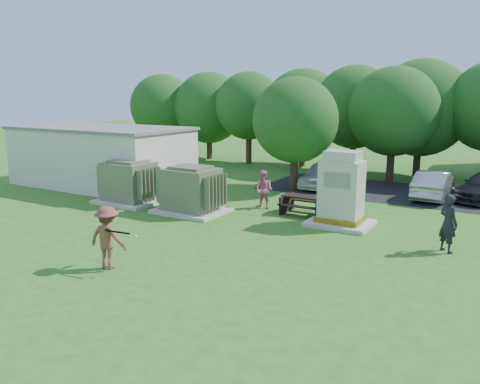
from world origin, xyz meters
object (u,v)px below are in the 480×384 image
Objects in this scene: person_by_generator at (448,223)px; car_white at (322,174)px; transformer_left at (129,183)px; batter at (108,237)px; person_at_picnic at (264,190)px; car_silver_a at (434,185)px; picnic_table at (304,203)px; generator_cabinet at (341,193)px; transformer_right at (191,191)px.

person_by_generator is 0.47× the size of car_white.
person_by_generator is at bearing -50.33° from car_white.
car_white is at bearing 52.02° from transformer_left.
batter is 1.09× the size of person_at_picnic.
car_silver_a is (5.89, 0.04, -0.02)m from car_white.
person_by_generator is 8.67m from car_silver_a.
person_by_generator is 8.33m from person_at_picnic.
picnic_table is 0.45× the size of car_silver_a.
transformer_left is 1.56× the size of picnic_table.
generator_cabinet is 0.71× the size of car_white.
car_silver_a is at bearing 55.76° from picnic_table.
batter is (-2.54, -8.94, 0.44)m from picnic_table.
picnic_table is 1.01× the size of batter.
person_by_generator reaches higher than picnic_table.
generator_cabinet is at bearing -66.14° from car_white.
batter is at bearing -91.43° from person_at_picnic.
person_by_generator is at bearing -0.08° from transformer_left.
picnic_table is 2.05m from person_at_picnic.
batter is 16.72m from car_silver_a.
transformer_right is at bearing -111.14° from car_white.
transformer_left is 8.81m from batter.
picnic_table is 0.46× the size of car_white.
car_white is 0.99× the size of car_silver_a.
generator_cabinet is 7.58m from car_silver_a.
person_at_picnic is 0.42× the size of car_white.
transformer_left is at bearing -130.23° from car_white.
car_white is at bearing 104.17° from picnic_table.
person_at_picnic is 0.41× the size of car_silver_a.
batter is (-4.45, -8.09, -0.35)m from generator_cabinet.
transformer_left is at bearing -57.74° from batter.
generator_cabinet is at bearing -11.24° from person_at_picnic.
transformer_left is at bearing -172.61° from generator_cabinet.
person_at_picnic reaches higher than car_silver_a.
car_white is (0.43, 6.21, -0.16)m from person_at_picnic.
car_silver_a is (2.39, 7.17, -0.61)m from generator_cabinet.
person_at_picnic reaches higher than picnic_table.
car_silver_a is (-1.70, 8.50, -0.28)m from person_by_generator.
transformer_right is 8.92m from car_white.
person_by_generator reaches higher than car_white.
transformer_left is 14.18m from person_by_generator.
transformer_right is 3.32m from person_at_picnic.
transformer_right is 1.57× the size of batter.
transformer_right reaches higher than person_by_generator.
batter is (1.93, -6.78, -0.02)m from transformer_right.
transformer_right is at bearing 39.12° from person_by_generator.
generator_cabinet reaches higher than picnic_table.
picnic_table is at bearing 19.32° from person_by_generator.
transformer_left is 6.55m from person_at_picnic.
generator_cabinet is 4.32m from person_by_generator.
generator_cabinet is 9.24m from batter.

